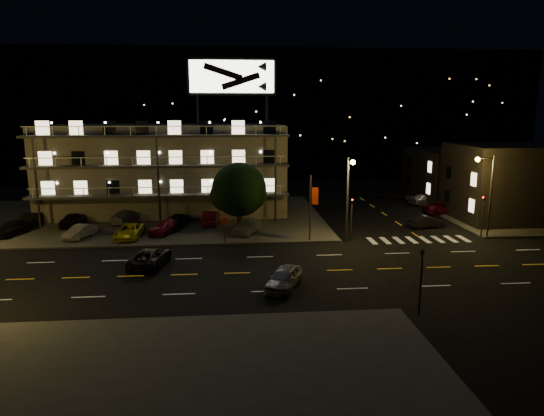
{
  "coord_description": "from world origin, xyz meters",
  "views": [
    {
      "loc": [
        -2.41,
        -35.47,
        12.28
      ],
      "look_at": [
        1.39,
        8.0,
        3.42
      ],
      "focal_mm": 32.0,
      "sensor_mm": 36.0,
      "label": 1
    }
  ],
  "objects": [
    {
      "name": "side_car_3",
      "position": [
        20.15,
        29.91,
        0.69
      ],
      "size": [
        4.29,
        2.51,
        1.37
      ],
      "primitive_type": "imported",
      "rotation": [
        0.0,
        0.0,
        1.34
      ],
      "color": "black",
      "rests_on": "ground"
    },
    {
      "name": "side_bldg_back",
      "position": [
        29.99,
        28.0,
        3.5
      ],
      "size": [
        14.06,
        12.0,
        7.0
      ],
      "color": "black",
      "rests_on": "ground"
    },
    {
      "name": "road_car_east",
      "position": [
        1.22,
        -3.53,
        0.75
      ],
      "size": [
        3.41,
        4.73,
        1.5
      ],
      "primitive_type": "imported",
      "rotation": [
        0.0,
        0.0,
        -0.42
      ],
      "color": "gray",
      "rests_on": "ground"
    },
    {
      "name": "curb_nw",
      "position": [
        -14.0,
        20.0,
        0.07
      ],
      "size": [
        44.0,
        24.0,
        0.15
      ],
      "primitive_type": "cube",
      "color": "#373735",
      "rests_on": "ground"
    },
    {
      "name": "lot_car_0",
      "position": [
        -23.93,
        12.93,
        0.87
      ],
      "size": [
        2.88,
        4.57,
        1.45
      ],
      "primitive_type": "imported",
      "rotation": [
        0.0,
        0.0,
        -0.3
      ],
      "color": "black",
      "rests_on": "curb_nw"
    },
    {
      "name": "hill_backdrop",
      "position": [
        -5.94,
        68.78,
        11.55
      ],
      "size": [
        120.0,
        25.0,
        24.0
      ],
      "color": "black",
      "rests_on": "ground"
    },
    {
      "name": "side_bldg_front",
      "position": [
        29.99,
        16.0,
        4.25
      ],
      "size": [
        14.06,
        10.0,
        8.5
      ],
      "color": "black",
      "rests_on": "ground"
    },
    {
      "name": "side_car_2",
      "position": [
        23.2,
        25.31,
        0.67
      ],
      "size": [
        5.0,
        3.35,
        1.34
      ],
      "primitive_type": "imported",
      "rotation": [
        0.0,
        0.0,
        1.92
      ],
      "color": "gray",
      "rests_on": "ground"
    },
    {
      "name": "lot_car_2",
      "position": [
        -12.18,
        10.9,
        0.81
      ],
      "size": [
        2.52,
        4.87,
        1.31
      ],
      "primitive_type": "imported",
      "rotation": [
        0.0,
        0.0,
        -0.07
      ],
      "color": "gold",
      "rests_on": "curb_nw"
    },
    {
      "name": "road_car_west",
      "position": [
        -8.9,
        2.35,
        0.72
      ],
      "size": [
        3.33,
        5.52,
        1.43
      ],
      "primitive_type": "imported",
      "rotation": [
        0.0,
        0.0,
        2.95
      ],
      "color": "black",
      "rests_on": "ground"
    },
    {
      "name": "lot_car_3",
      "position": [
        -9.0,
        12.35,
        0.79
      ],
      "size": [
        3.35,
        4.76,
        1.28
      ],
      "primitive_type": "imported",
      "rotation": [
        0.0,
        0.0,
        -0.4
      ],
      "color": "#600D17",
      "rests_on": "curb_nw"
    },
    {
      "name": "signal_sw",
      "position": [
        9.0,
        -8.5,
        2.57
      ],
      "size": [
        0.2,
        0.27,
        4.6
      ],
      "color": "#2D2D30",
      "rests_on": "ground"
    },
    {
      "name": "curb_ne",
      "position": [
        30.0,
        20.0,
        0.07
      ],
      "size": [
        16.0,
        24.0,
        0.15
      ],
      "primitive_type": "cube",
      "color": "#373735",
      "rests_on": "ground"
    },
    {
      "name": "ground",
      "position": [
        0.0,
        0.0,
        0.0
      ],
      "size": [
        140.0,
        140.0,
        0.0
      ],
      "primitive_type": "plane",
      "color": "black",
      "rests_on": "ground"
    },
    {
      "name": "side_car_0",
      "position": [
        18.25,
        12.87,
        0.65
      ],
      "size": [
        4.15,
        2.17,
        1.3
      ],
      "primitive_type": "imported",
      "rotation": [
        0.0,
        0.0,
        1.78
      ],
      "color": "black",
      "rests_on": "ground"
    },
    {
      "name": "side_car_1",
      "position": [
        23.26,
        19.5,
        0.72
      ],
      "size": [
        5.4,
        2.82,
        1.45
      ],
      "primitive_type": "imported",
      "rotation": [
        0.0,
        0.0,
        1.65
      ],
      "color": "#600D17",
      "rests_on": "ground"
    },
    {
      "name": "stop_sign",
      "position": [
        -3.0,
        8.57,
        1.71
      ],
      "size": [
        0.91,
        0.11,
        2.61
      ],
      "color": "#2D2D30",
      "rests_on": "ground"
    },
    {
      "name": "lot_car_7",
      "position": [
        -13.62,
        17.39,
        0.86
      ],
      "size": [
        3.56,
        5.26,
        1.41
      ],
      "primitive_type": "imported",
      "rotation": [
        0.0,
        0.0,
        2.78
      ],
      "color": "gray",
      "rests_on": "curb_nw"
    },
    {
      "name": "lot_car_6",
      "position": [
        -19.14,
        16.62,
        0.81
      ],
      "size": [
        2.71,
        4.98,
        1.32
      ],
      "primitive_type": "imported",
      "rotation": [
        0.0,
        0.0,
        3.25
      ],
      "color": "black",
      "rests_on": "curb_nw"
    },
    {
      "name": "lot_car_1",
      "position": [
        -16.92,
        11.23,
        0.77
      ],
      "size": [
        2.66,
        4.0,
        1.25
      ],
      "primitive_type": "imported",
      "rotation": [
        0.0,
        0.0,
        -0.39
      ],
      "color": "gray",
      "rests_on": "curb_nw"
    },
    {
      "name": "lot_car_8",
      "position": [
        -7.92,
        15.45,
        0.86
      ],
      "size": [
        2.25,
        4.35,
        1.41
      ],
      "primitive_type": "imported",
      "rotation": [
        0.0,
        0.0,
        3.0
      ],
      "color": "black",
      "rests_on": "curb_nw"
    },
    {
      "name": "motel",
      "position": [
        -9.94,
        23.88,
        5.34
      ],
      "size": [
        28.0,
        13.8,
        18.1
      ],
      "color": "gray",
      "rests_on": "ground"
    },
    {
      "name": "banner_north",
      "position": [
        5.09,
        8.4,
        3.43
      ],
      "size": [
        0.83,
        0.16,
        6.4
      ],
      "color": "#2D2D30",
      "rests_on": "ground"
    },
    {
      "name": "tree",
      "position": [
        -1.59,
        12.02,
        4.36
      ],
      "size": [
        5.63,
        5.42,
        7.09
      ],
      "color": "black",
      "rests_on": "curb_nw"
    },
    {
      "name": "signal_nw",
      "position": [
        9.0,
        8.5,
        2.57
      ],
      "size": [
        0.2,
        0.27,
        4.6
      ],
      "color": "#2D2D30",
      "rests_on": "ground"
    },
    {
      "name": "lot_car_5",
      "position": [
        -23.5,
        17.5,
        0.82
      ],
      "size": [
        1.8,
        4.19,
        1.34
      ],
      "primitive_type": "imported",
      "rotation": [
        0.0,
        0.0,
        3.05
      ],
      "color": "black",
      "rests_on": "curb_nw"
    },
    {
      "name": "lot_car_9",
      "position": [
        -4.55,
        16.15,
        0.86
      ],
      "size": [
        1.91,
        4.45,
        1.42
      ],
      "primitive_type": "imported",
      "rotation": [
        0.0,
        0.0,
        3.05
      ],
      "color": "#600D17",
      "rests_on": "curb_nw"
    },
    {
      "name": "lot_car_4",
      "position": [
        -0.81,
        11.72,
        0.91
      ],
      "size": [
        3.47,
        4.81,
        1.52
      ],
      "primitive_type": "imported",
      "rotation": [
        0.0,
        0.0,
        -0.42
      ],
      "color": "gray",
      "rests_on": "curb_nw"
    },
    {
      "name": "streetlight_nc",
      "position": [
        8.5,
        7.94,
        4.96
      ],
      "size": [
        0.44,
        1.92,
        8.0
      ],
      "color": "#2D2D30",
      "rests_on": "ground"
    },
    {
      "name": "streetlight_ne",
      "position": [
        22.14,
        8.3,
        4.96
      ],
      "size": [
        1.92,
        0.44,
        8.0
      ],
      "color": "#2D2D30",
      "rests_on": "ground"
    },
    {
      "name": "signal_ne",
      "position": [
        22.0,
        8.5,
        2.57
      ],
      "size": [
        0.27,
        0.2,
        4.6
      ],
      "color": "#2D2D30",
      "rests_on": "ground"
    }
  ]
}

